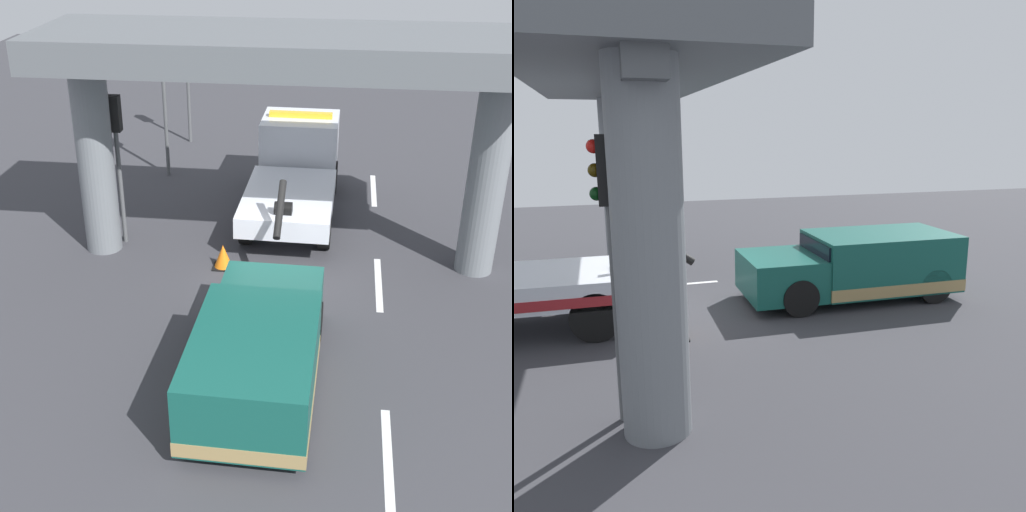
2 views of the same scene
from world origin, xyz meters
TOP-DOWN VIEW (x-y plane):
  - ground_plane at (0.00, 0.00)m, footprint 60.00×40.00m
  - lane_stripe_west at (-6.00, -2.41)m, footprint 2.60×0.16m
  - lane_stripe_mid at (0.00, -2.41)m, footprint 2.60×0.16m
  - towed_van_green at (-4.34, 0.00)m, footprint 5.23×2.29m
  - overpass_structure at (1.07, 0.00)m, footprint 3.60×11.54m
  - traffic_light_near at (1.52, 4.33)m, footprint 0.39×0.32m
  - traffic_cone_orange at (0.38, 1.47)m, footprint 0.52×0.52m

SIDE VIEW (x-z plane):
  - ground_plane at x=0.00m, z-range -0.10..0.00m
  - lane_stripe_west at x=-6.00m, z-range 0.00..0.01m
  - lane_stripe_mid at x=0.00m, z-range 0.00..0.01m
  - traffic_cone_orange at x=0.38m, z-range -0.02..0.60m
  - towed_van_green at x=-4.34m, z-range -0.01..1.57m
  - traffic_light_near at x=1.52m, z-range 0.92..4.91m
  - overpass_structure at x=1.07m, z-range 1.87..7.55m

